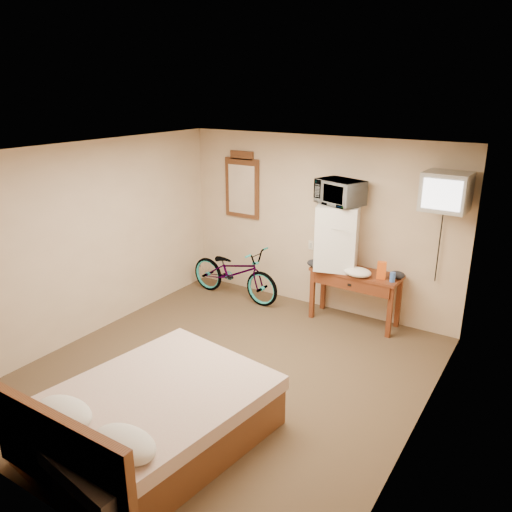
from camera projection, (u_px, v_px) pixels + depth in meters
The scene contains 13 objects.
room at pixel (223, 271), 5.32m from camera, with size 4.60×4.64×2.50m.
desk at pixel (355, 281), 6.76m from camera, with size 1.22×0.50×0.75m.
mini_fridge at pixel (337, 237), 6.75m from camera, with size 0.66×0.64×0.89m.
microwave at pixel (340, 192), 6.55m from camera, with size 0.60×0.41×0.33m, color white.
snack_bag at pixel (382, 270), 6.45m from camera, with size 0.12×0.07×0.23m, color #E75814.
blue_cup at pixel (393, 277), 6.36m from camera, with size 0.07×0.07×0.13m, color blue.
cloth_cream at pixel (358, 272), 6.56m from camera, with size 0.37×0.28×0.11m, color silver.
cloth_dark_a at pixel (317, 264), 6.89m from camera, with size 0.28×0.21×0.11m, color black.
cloth_dark_b at pixel (397, 275), 6.49m from camera, with size 0.20×0.17×0.09m, color black.
crt_television at pixel (446, 192), 5.82m from camera, with size 0.54×0.60×0.45m.
wall_mirror at pixel (242, 186), 7.65m from camera, with size 0.60×0.04×1.02m.
bicycle at pixel (234, 272), 7.66m from camera, with size 0.56×1.59×0.84m, color black.
bed at pixel (147, 419), 4.46m from camera, with size 1.81×2.24×0.90m.
Camera 1 is at (2.96, -4.02, 3.11)m, focal length 35.00 mm.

